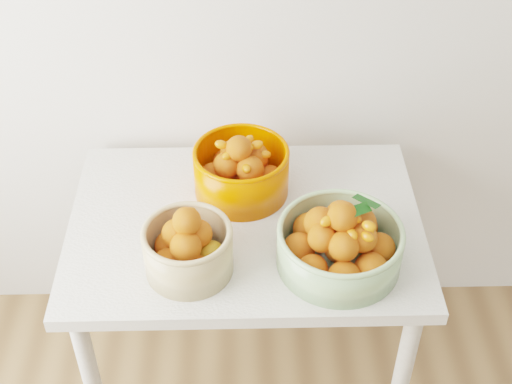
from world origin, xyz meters
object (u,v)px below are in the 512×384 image
table (246,245)px  bowl_orange (241,170)px  bowl_cream (188,248)px  bowl_green (340,243)px

table → bowl_orange: (-0.01, 0.13, 0.17)m
bowl_cream → bowl_orange: size_ratio=0.76×
table → bowl_orange: 0.22m
bowl_green → bowl_orange: bearing=130.3°
table → bowl_orange: bearing=94.3°
bowl_cream → bowl_green: bearing=1.8°
table → bowl_orange: size_ratio=3.07×
table → bowl_green: bowl_green is taller
table → bowl_green: bearing=-34.3°
bowl_green → table: bearing=145.7°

